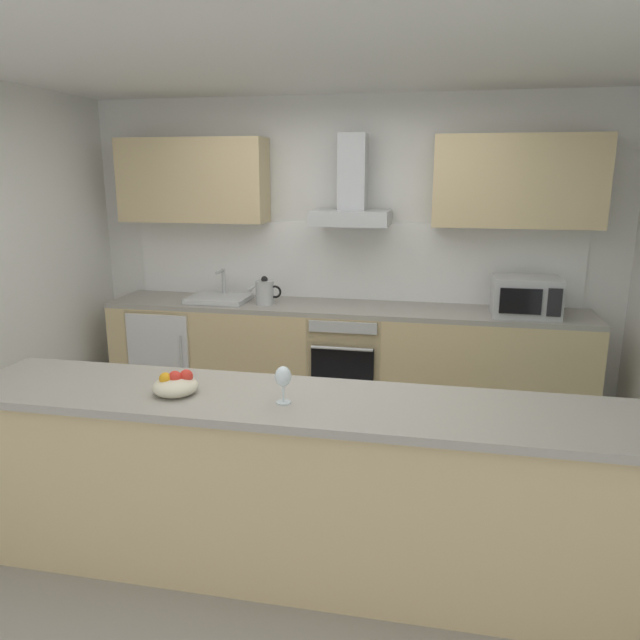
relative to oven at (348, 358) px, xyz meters
The scene contains 15 objects.
ground 1.57m from the oven, 91.97° to the right, with size 5.54×4.69×0.02m, color gray.
ceiling 2.62m from the oven, 91.97° to the right, with size 5.54×4.69×0.02m, color white.
wall_back 0.93m from the oven, 97.24° to the left, with size 5.54×0.12×2.60m, color white.
backsplash_tile 0.84m from the oven, 98.78° to the left, with size 3.86×0.02×0.66m, color white.
counter_back 0.06m from the oven, 153.00° to the left, with size 4.00×0.60×0.90m.
counter_island 2.18m from the oven, 88.60° to the right, with size 3.27×0.64×0.94m.
upper_cabinets 1.46m from the oven, 106.32° to the left, with size 3.94×0.32×0.70m.
oven is the anchor object (origin of this frame).
refrigerator 1.58m from the oven, behind, with size 0.58×0.60×0.85m.
microwave 1.50m from the oven, ahead, with size 0.50×0.38×0.30m.
sink 1.22m from the oven, behind, with size 0.50×0.40×0.26m.
kettle 0.89m from the oven, behind, with size 0.29×0.15×0.24m.
range_hood 1.33m from the oven, 90.00° to the left, with size 0.62×0.45×0.72m.
wine_glass 2.32m from the oven, 88.86° to the right, with size 0.08×0.08×0.18m.
fruit_bowl 2.34m from the oven, 102.57° to the right, with size 0.22×0.22×0.12m.
Camera 1 is at (0.78, -3.26, 1.98)m, focal length 33.65 mm.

